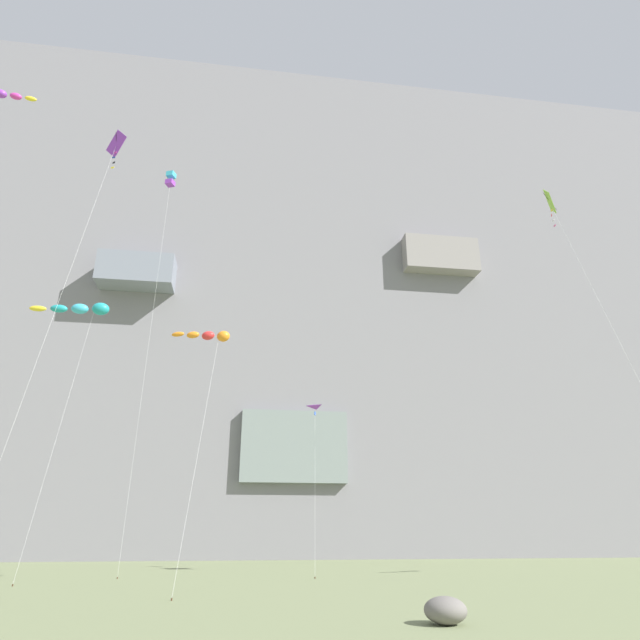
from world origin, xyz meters
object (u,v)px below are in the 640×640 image
at_px(boulder_foreground_right, 445,610).
at_px(kite_diamond_upper_left, 554,210).
at_px(kite_box_low_left, 170,181).
at_px(kite_diamond_near_cliff, 112,154).
at_px(kite_windsock_far_right, 209,336).
at_px(kite_windsock_high_left, 82,309).
at_px(kite_delta_front_field, 316,421).

relative_size(boulder_foreground_right, kite_diamond_upper_left, 0.06).
distance_m(kite_box_low_left, kite_diamond_near_cliff, 14.96).
bearing_deg(kite_windsock_far_right, kite_windsock_high_left, 144.28).
bearing_deg(kite_box_low_left, kite_diamond_near_cliff, -97.49).
bearing_deg(kite_diamond_upper_left, kite_windsock_far_right, 172.68).
xyz_separation_m(kite_diamond_upper_left, kite_diamond_near_cliff, (-31.88, 0.52, 1.82)).
distance_m(kite_windsock_high_left, kite_windsock_far_right, 14.09).
height_order(boulder_foreground_right, kite_diamond_upper_left, kite_diamond_upper_left).
height_order(kite_windsock_high_left, kite_delta_front_field, kite_windsock_high_left).
xyz_separation_m(kite_delta_front_field, kite_diamond_near_cliff, (-15.96, -13.18, 15.39)).
height_order(kite_diamond_upper_left, kite_box_low_left, kite_box_low_left).
xyz_separation_m(kite_delta_front_field, kite_windsock_far_right, (-8.66, -10.54, 3.46)).
distance_m(kite_windsock_far_right, kite_box_low_left, 22.52).
bearing_deg(kite_delta_front_field, kite_diamond_near_cliff, -140.46).
bearing_deg(boulder_foreground_right, kite_windsock_high_left, 133.76).
relative_size(kite_windsock_high_left, kite_box_low_left, 0.57).
bearing_deg(kite_windsock_far_right, boulder_foreground_right, -54.41).
bearing_deg(kite_box_low_left, kite_delta_front_field, 0.91).
bearing_deg(kite_diamond_near_cliff, kite_windsock_high_left, 108.75).
relative_size(boulder_foreground_right, kite_windsock_high_left, 0.08).
relative_size(kite_delta_front_field, kite_windsock_far_right, 0.80).
bearing_deg(kite_windsock_high_left, kite_diamond_upper_left, -17.18).
bearing_deg(boulder_foreground_right, kite_windsock_far_right, 125.59).
distance_m(kite_delta_front_field, kite_diamond_upper_left, 25.00).
height_order(kite_diamond_upper_left, kite_diamond_near_cliff, kite_diamond_near_cliff).
bearing_deg(kite_diamond_upper_left, kite_box_low_left, 155.94).
bearing_deg(kite_diamond_upper_left, kite_delta_front_field, 139.29).
relative_size(kite_windsock_high_left, kite_windsock_far_right, 1.30).
height_order(boulder_foreground_right, kite_delta_front_field, kite_delta_front_field).
height_order(kite_windsock_high_left, kite_diamond_near_cliff, kite_diamond_near_cliff).
distance_m(kite_windsock_far_right, kite_diamond_upper_left, 26.77).
distance_m(kite_diamond_upper_left, kite_diamond_near_cliff, 31.94).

